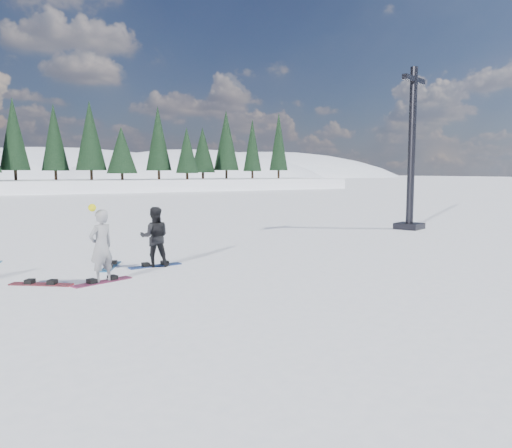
{
  "coord_description": "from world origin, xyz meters",
  "views": [
    {
      "loc": [
        -3.73,
        -13.53,
        2.68
      ],
      "look_at": [
        3.27,
        -0.5,
        1.1
      ],
      "focal_mm": 35.0,
      "sensor_mm": 36.0,
      "label": 1
    }
  ],
  "objects_px": {
    "lift_tower": "(411,164)",
    "snowboard_loose_b": "(41,284)",
    "snowboard_loose_a": "(111,266)",
    "snowboarder_man": "(155,237)",
    "snowboarder_woman": "(101,246)"
  },
  "relations": [
    {
      "from": "lift_tower",
      "to": "snowboarder_woman",
      "type": "bearing_deg",
      "value": 176.71
    },
    {
      "from": "snowboarder_woman",
      "to": "lift_tower",
      "type": "bearing_deg",
      "value": 170.39
    },
    {
      "from": "snowboarder_man",
      "to": "snowboard_loose_a",
      "type": "bearing_deg",
      "value": -6.65
    },
    {
      "from": "snowboarder_woman",
      "to": "snowboard_loose_b",
      "type": "height_order",
      "value": "snowboarder_woman"
    },
    {
      "from": "lift_tower",
      "to": "snowboard_loose_a",
      "type": "xyz_separation_m",
      "value": [
        -14.2,
        -2.81,
        -2.96
      ]
    },
    {
      "from": "snowboarder_woman",
      "to": "snowboard_loose_b",
      "type": "relative_size",
      "value": 1.28
    },
    {
      "from": "snowboard_loose_a",
      "to": "snowboarder_woman",
      "type": "bearing_deg",
      "value": -172.77
    },
    {
      "from": "snowboard_loose_b",
      "to": "lift_tower",
      "type": "bearing_deg",
      "value": 49.48
    },
    {
      "from": "snowboard_loose_a",
      "to": "snowboard_loose_b",
      "type": "xyz_separation_m",
      "value": [
        -1.93,
        -1.48,
        0.0
      ]
    },
    {
      "from": "lift_tower",
      "to": "snowboarder_man",
      "type": "distance_m",
      "value": 13.65
    },
    {
      "from": "snowboarder_woman",
      "to": "snowboard_loose_b",
      "type": "distance_m",
      "value": 1.64
    },
    {
      "from": "lift_tower",
      "to": "snowboard_loose_b",
      "type": "height_order",
      "value": "lift_tower"
    },
    {
      "from": "snowboard_loose_b",
      "to": "snowboarder_woman",
      "type": "bearing_deg",
      "value": 17.25
    },
    {
      "from": "snowboarder_woman",
      "to": "snowboard_loose_a",
      "type": "distance_m",
      "value": 2.17
    },
    {
      "from": "lift_tower",
      "to": "snowboard_loose_a",
      "type": "bearing_deg",
      "value": 170.28
    }
  ]
}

